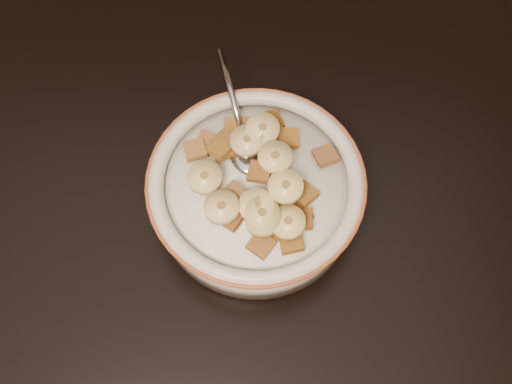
{
  "coord_description": "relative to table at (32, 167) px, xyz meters",
  "views": [
    {
      "loc": [
        0.26,
        -0.27,
        1.27
      ],
      "look_at": [
        0.24,
        -0.04,
        0.78
      ],
      "focal_mm": 40.0,
      "sensor_mm": 36.0,
      "label": 1
    }
  ],
  "objects": [
    {
      "name": "cereal_square_21",
      "position": [
        0.29,
        -0.08,
        0.08
      ],
      "size": [
        0.02,
        0.02,
        0.01
      ],
      "primitive_type": "cube",
      "rotation": [
        -0.16,
        0.17,
        1.57
      ],
      "color": "brown",
      "rests_on": "milk"
    },
    {
      "name": "banana_slice_5",
      "position": [
        0.22,
        -0.08,
        0.09
      ],
      "size": [
        0.03,
        0.03,
        0.01
      ],
      "primitive_type": "cylinder",
      "rotation": [
        -0.08,
        0.08,
        1.51
      ],
      "color": "beige",
      "rests_on": "milk"
    },
    {
      "name": "cereal_square_3",
      "position": [
        0.25,
        -0.04,
        0.09
      ],
      "size": [
        0.02,
        0.02,
        0.01
      ],
      "primitive_type": "cube",
      "rotation": [
        -0.16,
        0.06,
        1.38
      ],
      "color": "brown",
      "rests_on": "milk"
    },
    {
      "name": "floor",
      "position": [
        0.0,
        0.0,
        -0.78
      ],
      "size": [
        4.0,
        4.5,
        0.1
      ],
      "primitive_type": "cube",
      "color": "#422816",
      "rests_on": "ground"
    },
    {
      "name": "banana_slice_6",
      "position": [
        0.25,
        -0.08,
        0.09
      ],
      "size": [
        0.04,
        0.04,
        0.01
      ],
      "primitive_type": "cylinder",
      "rotation": [
        0.05,
        0.1,
        2.54
      ],
      "color": "#D0B96F",
      "rests_on": "milk"
    },
    {
      "name": "cereal_square_13",
      "position": [
        0.26,
        -0.04,
        0.09
      ],
      "size": [
        0.03,
        0.03,
        0.01
      ],
      "primitive_type": "cube",
      "rotation": [
        0.21,
        0.04,
        2.52
      ],
      "color": "brown",
      "rests_on": "milk"
    },
    {
      "name": "cereal_square_22",
      "position": [
        0.27,
        0.01,
        0.07
      ],
      "size": [
        0.02,
        0.02,
        0.01
      ],
      "primitive_type": "cube",
      "rotation": [
        -0.05,
        0.16,
        0.05
      ],
      "color": "#8F5F19",
      "rests_on": "milk"
    },
    {
      "name": "cereal_square_4",
      "position": [
        0.2,
        -0.0,
        0.07
      ],
      "size": [
        0.03,
        0.02,
        0.01
      ],
      "primitive_type": "cube",
      "rotation": [
        0.22,
        -0.12,
        1.31
      ],
      "color": "brown",
      "rests_on": "milk"
    },
    {
      "name": "cereal_square_5",
      "position": [
        0.26,
        -0.02,
        0.09
      ],
      "size": [
        0.03,
        0.03,
        0.01
      ],
      "primitive_type": "cube",
      "rotation": [
        -0.2,
        -0.09,
        2.49
      ],
      "color": "brown",
      "rests_on": "milk"
    },
    {
      "name": "cereal_square_14",
      "position": [
        0.22,
        0.02,
        0.07
      ],
      "size": [
        0.02,
        0.02,
        0.01
      ],
      "primitive_type": "cube",
      "rotation": [
        0.07,
        -0.11,
        1.68
      ],
      "color": "brown",
      "rests_on": "milk"
    },
    {
      "name": "cereal_square_26",
      "position": [
        0.27,
        -0.09,
        0.08
      ],
      "size": [
        0.03,
        0.03,
        0.01
      ],
      "primitive_type": "cube",
      "rotation": [
        0.2,
        0.16,
        2.14
      ],
      "color": "brown",
      "rests_on": "milk"
    },
    {
      "name": "cereal_square_2",
      "position": [
        0.22,
        -0.06,
        0.09
      ],
      "size": [
        0.03,
        0.03,
        0.01
      ],
      "primitive_type": "cube",
      "rotation": [
        -0.08,
        -0.08,
        0.77
      ],
      "color": "olive",
      "rests_on": "milk"
    },
    {
      "name": "banana_slice_1",
      "position": [
        0.27,
        -0.09,
        0.09
      ],
      "size": [
        0.04,
        0.04,
        0.01
      ],
      "primitive_type": "cylinder",
      "rotation": [
        0.01,
        0.13,
        2.88
      ],
      "color": "#E7D27D",
      "rests_on": "milk"
    },
    {
      "name": "banana_slice_8",
      "position": [
        0.25,
        0.0,
        0.09
      ],
      "size": [
        0.04,
        0.04,
        0.01
      ],
      "primitive_type": "cylinder",
      "rotation": [
        -0.03,
        -0.12,
        2.15
      ],
      "color": "beige",
      "rests_on": "milk"
    },
    {
      "name": "cereal_square_18",
      "position": [
        0.24,
        0.02,
        0.07
      ],
      "size": [
        0.02,
        0.02,
        0.01
      ],
      "primitive_type": "cube",
      "rotation": [
        -0.04,
        0.04,
        1.62
      ],
      "color": "brown",
      "rests_on": "milk"
    },
    {
      "name": "cereal_bowl",
      "position": [
        0.24,
        -0.04,
        0.04
      ],
      "size": [
        0.19,
        0.19,
        0.05
      ],
      "primitive_type": "cylinder",
      "color": "beige",
      "rests_on": "table"
    },
    {
      "name": "cereal_square_12",
      "position": [
        0.23,
        -0.07,
        0.08
      ],
      "size": [
        0.03,
        0.03,
        0.01
      ],
      "primitive_type": "cube",
      "rotation": [
        0.03,
        0.12,
        1.21
      ],
      "color": "brown",
      "rests_on": "milk"
    },
    {
      "name": "banana_slice_3",
      "position": [
        0.23,
        -0.01,
        0.09
      ],
      "size": [
        0.03,
        0.03,
        0.01
      ],
      "primitive_type": "cylinder",
      "rotation": [
        -0.13,
        0.01,
        1.66
      ],
      "color": "tan",
      "rests_on": "milk"
    },
    {
      "name": "cereal_square_20",
      "position": [
        0.26,
        -0.07,
        0.08
      ],
      "size": [
        0.03,
        0.03,
        0.01
      ],
      "primitive_type": "cube",
      "rotation": [
        0.09,
        0.03,
        1.2
      ],
      "color": "brown",
      "rests_on": "milk"
    },
    {
      "name": "banana_slice_9",
      "position": [
        0.2,
        -0.05,
        0.09
      ],
      "size": [
        0.04,
        0.04,
        0.01
      ],
      "primitive_type": "cylinder",
      "rotation": [
        0.05,
        -0.03,
        1.29
      ],
      "color": "beige",
      "rests_on": "milk"
    },
    {
      "name": "cereal_square_9",
      "position": [
        0.21,
        -0.01,
        0.08
      ],
      "size": [
        0.03,
        0.03,
        0.01
      ],
      "primitive_type": "cube",
      "rotation": [
        0.18,
        0.17,
        2.49
      ],
      "color": "brown",
      "rests_on": "milk"
    },
    {
      "name": "cereal_square_19",
      "position": [
        0.21,
        -0.01,
        0.08
      ],
      "size": [
        0.03,
        0.03,
        0.01
      ],
      "primitive_type": "cube",
      "rotation": [
        -0.05,
        0.04,
        2.01
      ],
      "color": "brown",
      "rests_on": "milk"
    },
    {
      "name": "cereal_square_15",
      "position": [
        0.25,
        -0.06,
        0.08
      ],
      "size": [
        0.02,
        0.02,
        0.01
      ],
      "primitive_type": "cube",
      "rotation": [
        0.24,
        -0.1,
        1.48
      ],
      "color": "brown",
      "rests_on": "milk"
    },
    {
      "name": "cereal_square_8",
      "position": [
        0.28,
        -0.1,
        0.08
      ],
      "size": [
        0.02,
        0.02,
        0.01
      ],
      "primitive_type": "cube",
      "rotation": [
        -0.2,
        0.12,
        1.76
      ],
      "color": "brown",
      "rests_on": "milk"
    },
    {
      "name": "milk",
      "position": [
        0.24,
        -0.04,
        0.07
      ],
      "size": [
        0.16,
        0.16,
        0.0
      ],
      "primitive_type": "cylinder",
      "color": "white",
      "rests_on": "cereal_bowl"
    },
    {
      "name": "cereal_square_17",
      "position": [
        0.28,
        -0.07,
        0.08
      ],
      "size": [
        0.03,
        0.03,
        0.01
      ],
      "primitive_type": "cube",
      "rotation": [
        0.23,
        -0.17,
        2.39
      ],
      "color": "brown",
      "rests_on": "milk"
    },
    {
      "name": "cereal_square_10",
      "position": [
        0.29,
        -0.05,
        0.08
      ],
      "size": [
        0.03,
        0.03,
        0.01
      ],
      "primitive_type": "cube",
      "rotation": [
        -0.15,
        0.06,
        0.8
      ],
      "color": "#8E5918",
      "rests_on": "milk"
    },
    {
      "name": "cereal_square_24",
      "position": [
        0.25,
        0.02,
        0.07
      ],
      "size": [
        0.03,
        0.03,
        0.01
      ],
      "primitive_type": "cube",
      "rotation": [
        0.03,
        0.07,
        0.41
      ],
      "color": "brown",
      "rests_on": "milk"
    },
    {
      "name": "cereal_square_11",
      "position": [
        0.23,
        0.01,
        0.07
      ],
      "size": [
        0.03,
        0.03,
        0.01
      ],
      "primitive_type": "cube",
      "rotation": [
        0.04,
        0.11,
        1.92
      ],
      "color": "brown",
      "rests_on": "milk"
    },
    {
      "name": "table",
      "position": [
        0.0,
        0.0,
        0.0
      ],
      "size": [
        1.43,
        0.95,
        0.04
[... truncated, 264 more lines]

